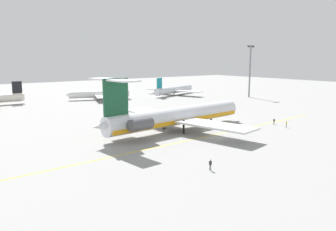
# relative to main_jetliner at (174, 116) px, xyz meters

# --- Properties ---
(ground) EXTENTS (393.27, 393.27, 0.00)m
(ground) POSITION_rel_main_jetliner_xyz_m (3.26, -11.44, -3.76)
(ground) COLOR gray
(main_jetliner) EXTENTS (47.32, 41.86, 13.77)m
(main_jetliner) POSITION_rel_main_jetliner_xyz_m (0.00, 0.00, 0.00)
(main_jetliner) COLOR silver
(main_jetliner) RESTS_ON ground
(airliner_mid_left) EXTENTS (26.49, 26.56, 8.09)m
(airliner_mid_left) POSITION_rel_main_jetliner_xyz_m (12.40, 69.66, -1.37)
(airliner_mid_left) COLOR white
(airliner_mid_left) RESTS_ON ground
(airliner_mid_right) EXTENTS (29.06, 29.14, 8.88)m
(airliner_mid_right) POSITION_rel_main_jetliner_xyz_m (50.25, 63.96, -1.14)
(airliner_mid_right) COLOR silver
(airliner_mid_right) RESTS_ON ground
(ground_crew_near_nose) EXTENTS (0.30, 0.39, 1.83)m
(ground_crew_near_nose) POSITION_rel_main_jetliner_xyz_m (-13.19, -26.74, -2.60)
(ground_crew_near_nose) COLOR black
(ground_crew_near_nose) RESTS_ON ground
(ground_crew_near_tail) EXTENTS (0.44, 0.28, 1.78)m
(ground_crew_near_tail) POSITION_rel_main_jetliner_xyz_m (26.25, -14.04, -2.63)
(ground_crew_near_tail) COLOR black
(ground_crew_near_tail) RESTS_ON ground
(ground_crew_portside) EXTENTS (0.35, 0.30, 1.69)m
(ground_crew_portside) POSITION_rel_main_jetliner_xyz_m (27.00, -9.73, -2.69)
(ground_crew_portside) COLOR black
(ground_crew_portside) RESTS_ON ground
(safety_cone_nose) EXTENTS (0.40, 0.40, 0.55)m
(safety_cone_nose) POSITION_rel_main_jetliner_xyz_m (22.77, 19.55, -3.48)
(safety_cone_nose) COLOR #EA590F
(safety_cone_nose) RESTS_ON ground
(safety_cone_wingtip) EXTENTS (0.40, 0.40, 0.55)m
(safety_cone_wingtip) POSITION_rel_main_jetliner_xyz_m (23.91, 17.71, -3.48)
(safety_cone_wingtip) COLOR #EA590F
(safety_cone_wingtip) RESTS_ON ground
(taxiway_centreline) EXTENTS (92.93, 5.49, 0.01)m
(taxiway_centreline) POSITION_rel_main_jetliner_xyz_m (1.32, -9.12, -3.75)
(taxiway_centreline) COLOR gold
(taxiway_centreline) RESTS_ON ground
(light_mast) EXTENTS (4.00, 0.70, 23.24)m
(light_mast) POSITION_rel_main_jetliner_xyz_m (71.62, 36.27, 9.06)
(light_mast) COLOR slate
(light_mast) RESTS_ON ground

